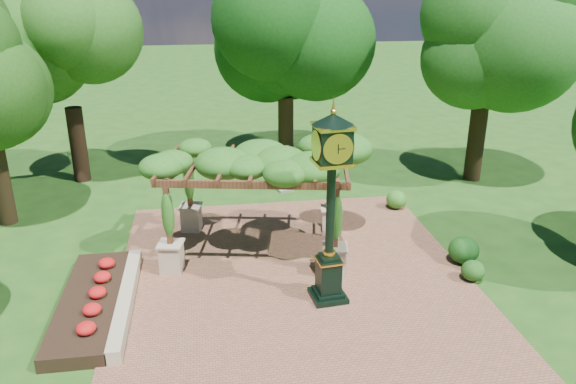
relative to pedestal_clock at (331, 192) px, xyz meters
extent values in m
plane|color=#1E4714|center=(-0.72, -0.05, -3.09)|extent=(120.00, 120.00, 0.00)
cube|color=brown|center=(-0.72, 0.95, -3.07)|extent=(10.00, 12.00, 0.04)
cube|color=#C6B793|center=(-5.32, 0.45, -2.89)|extent=(0.35, 5.00, 0.40)
cube|color=red|center=(-6.22, 0.45, -2.91)|extent=(1.50, 5.00, 0.36)
cube|color=black|center=(0.00, 0.00, -2.98)|extent=(0.99, 0.99, 0.14)
cube|color=black|center=(0.00, 0.00, -2.37)|extent=(0.62, 0.62, 1.02)
cube|color=gold|center=(0.00, 0.00, -1.92)|extent=(0.70, 0.70, 0.05)
cylinder|color=black|center=(0.00, 0.00, -0.45)|extent=(0.25, 0.25, 2.60)
cube|color=black|center=(0.00, 0.00, 1.25)|extent=(0.87, 0.87, 0.79)
cylinder|color=beige|center=(0.04, -0.40, 1.25)|extent=(0.68, 0.10, 0.68)
cone|color=black|center=(0.00, 0.00, 1.87)|extent=(1.12, 1.12, 0.28)
sphere|color=gold|center=(0.00, 0.00, 2.04)|extent=(0.16, 0.16, 0.16)
cube|color=#C2AE90|center=(-4.20, 2.14, -2.62)|extent=(0.72, 0.72, 0.85)
cube|color=#55321D|center=(-4.20, 2.14, -1.27)|extent=(0.18, 0.18, 1.75)
cube|color=#C2AE90|center=(0.46, 1.24, -2.62)|extent=(0.72, 0.72, 0.85)
cube|color=#55321D|center=(0.46, 1.24, -1.27)|extent=(0.18, 0.18, 1.75)
cube|color=#C2AE90|center=(-3.66, 4.93, -2.62)|extent=(0.72, 0.72, 0.85)
cube|color=#55321D|center=(-3.66, 4.93, -1.27)|extent=(0.18, 0.18, 1.75)
cube|color=#C2AE90|center=(0.99, 4.03, -2.62)|extent=(0.72, 0.72, 0.85)
cube|color=#55321D|center=(0.99, 4.03, -1.27)|extent=(0.18, 0.18, 1.75)
cube|color=#55321D|center=(-1.87, 1.69, -0.32)|extent=(5.43, 1.17, 0.21)
cube|color=#55321D|center=(-1.33, 4.48, -0.32)|extent=(5.43, 1.17, 0.21)
ellipsoid|color=#275F1B|center=(-1.60, 3.09, -0.06)|extent=(6.05, 4.39, 0.95)
cube|color=gray|center=(0.00, 8.26, -3.03)|extent=(0.72, 0.72, 0.11)
cylinder|color=gray|center=(0.00, 8.26, -2.56)|extent=(0.37, 0.37, 0.95)
cylinder|color=gray|center=(0.00, 8.26, -2.07)|extent=(0.68, 0.68, 0.05)
ellipsoid|color=#1E4E16|center=(4.27, 0.33, -2.75)|extent=(0.87, 0.87, 0.59)
ellipsoid|color=#174814|center=(4.46, 1.37, -2.64)|extent=(1.14, 1.14, 0.81)
ellipsoid|color=#2D6A1E|center=(3.85, 5.73, -2.71)|extent=(0.75, 0.75, 0.68)
cylinder|color=#322414|center=(-10.07, 6.60, -1.57)|extent=(0.62, 0.62, 3.03)
cylinder|color=black|center=(-8.30, 10.76, -1.52)|extent=(0.67, 0.67, 3.13)
ellipsoid|color=#245117|center=(-8.30, 10.76, 2.52)|extent=(3.87, 3.87, 4.95)
cylinder|color=#372616|center=(0.65, 12.22, -1.59)|extent=(0.71, 0.71, 2.99)
ellipsoid|color=#113E0F|center=(0.65, 12.22, 2.26)|extent=(4.94, 4.94, 4.72)
cylinder|color=black|center=(8.12, 8.42, -1.32)|extent=(0.70, 0.70, 3.53)
ellipsoid|color=#1C4F16|center=(8.12, 8.42, 3.23)|extent=(4.94, 4.94, 5.57)
camera|label=1|loc=(-3.00, -12.74, 5.08)|focal=35.00mm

